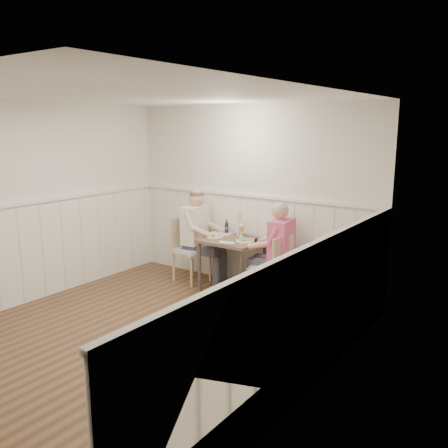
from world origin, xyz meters
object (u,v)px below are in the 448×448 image
object	(u,v)px
chair_left	(189,247)
man_in_pink	(278,260)
diner_cream	(198,243)
beer_bottle	(227,227)
chair_right	(274,266)
grass_vase	(238,225)
dining_table	(232,247)

from	to	relation	value
chair_left	man_in_pink	world-z (taller)	man_in_pink
diner_cream	beer_bottle	distance (m)	0.50
chair_right	diner_cream	world-z (taller)	diner_cream
diner_cream	chair_left	bearing A→B (deg)	-158.92
grass_vase	chair_left	bearing A→B (deg)	-162.47
man_in_pink	grass_vase	size ratio (longest dim) A/B	3.85
dining_table	diner_cream	size ratio (longest dim) A/B	0.57
dining_table	diner_cream	distance (m)	0.66
dining_table	grass_vase	bearing A→B (deg)	103.58
dining_table	man_in_pink	distance (m)	0.72
chair_left	man_in_pink	bearing A→B (deg)	0.75
chair_right	beer_bottle	distance (m)	1.11
beer_bottle	grass_vase	world-z (taller)	grass_vase
chair_right	grass_vase	size ratio (longest dim) A/B	2.62
dining_table	diner_cream	xyz separation A→B (m)	(-0.66, 0.05, -0.05)
man_in_pink	beer_bottle	size ratio (longest dim) A/B	6.75
dining_table	beer_bottle	xyz separation A→B (m)	(-0.28, 0.26, 0.20)
chair_left	man_in_pink	xyz separation A→B (m)	(1.51, 0.02, 0.05)
chair_left	dining_table	bearing A→B (deg)	-0.09
chair_right	chair_left	xyz separation A→B (m)	(-1.50, 0.09, 0.02)
man_in_pink	diner_cream	size ratio (longest dim) A/B	0.97
man_in_pink	diner_cream	world-z (taller)	diner_cream
grass_vase	chair_right	bearing A→B (deg)	-22.36
diner_cream	beer_bottle	world-z (taller)	diner_cream
dining_table	grass_vase	world-z (taller)	grass_vase
beer_bottle	grass_vase	xyz separation A→B (m)	(0.22, -0.03, 0.07)
dining_table	man_in_pink	size ratio (longest dim) A/B	0.59
chair_right	beer_bottle	world-z (taller)	beer_bottle
man_in_pink	beer_bottle	distance (m)	1.06
chair_right	diner_cream	size ratio (longest dim) A/B	0.66
dining_table	chair_right	size ratio (longest dim) A/B	0.87
chair_left	grass_vase	bearing A→B (deg)	17.53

